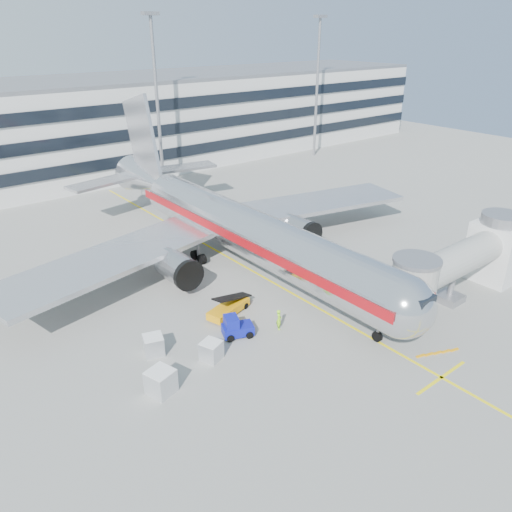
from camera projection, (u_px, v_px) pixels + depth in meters
ground at (309, 303)px, 46.61m from camera, size 180.00×180.00×0.00m
lead_in_line at (244, 266)px, 53.71m from camera, size 0.25×70.00×0.01m
stop_bar at (441, 377)px, 36.66m from camera, size 6.00×0.25×0.01m
main_jet at (234, 225)px, 53.17m from camera, size 50.95×48.70×16.06m
jet_bridge at (465, 259)px, 46.20m from camera, size 17.80×4.50×7.00m
terminal at (72, 128)px, 84.52m from camera, size 150.00×24.25×15.60m
light_mast_centre at (156, 90)px, 74.76m from camera, size 2.40×1.20×25.45m
light_mast_east at (317, 77)px, 94.00m from camera, size 2.40×1.20×25.45m
belt_loader at (228, 308)px, 44.53m from camera, size 4.73×2.81×2.21m
baggage_tug at (236, 327)px, 41.28m from camera, size 2.88×2.33×1.90m
cargo_container_left at (154, 345)px, 39.04m from camera, size 1.87×1.87×1.58m
cargo_container_right at (161, 382)px, 34.82m from camera, size 2.12×2.12×1.81m
cargo_container_front at (211, 351)px, 38.42m from camera, size 1.86×1.86×1.53m
ramp_worker at (279, 319)px, 42.23m from camera, size 0.73×0.80×1.83m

